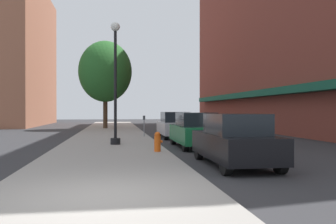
% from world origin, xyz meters
% --- Properties ---
extents(ground_plane, '(90.00, 90.00, 0.00)m').
position_xyz_m(ground_plane, '(4.00, 18.00, 0.00)').
color(ground_plane, '#2D2D30').
extents(sidewalk_slab, '(4.80, 50.00, 0.12)m').
position_xyz_m(sidewalk_slab, '(0.00, 19.00, 0.06)').
color(sidewalk_slab, gray).
rests_on(sidewalk_slab, ground).
extents(building_right_brick, '(6.80, 40.00, 22.59)m').
position_xyz_m(building_right_brick, '(14.99, 22.00, 11.27)').
color(building_right_brick, brown).
rests_on(building_right_brick, ground).
extents(building_far_background, '(6.80, 18.00, 16.05)m').
position_xyz_m(building_far_background, '(-11.01, 37.00, 8.01)').
color(building_far_background, '#9E6047').
rests_on(building_far_background, ground).
extents(lamppost, '(0.48, 0.48, 5.90)m').
position_xyz_m(lamppost, '(0.26, 10.51, 3.20)').
color(lamppost, black).
rests_on(lamppost, sidewalk_slab).
extents(fire_hydrant, '(0.33, 0.26, 0.79)m').
position_xyz_m(fire_hydrant, '(1.92, 7.22, 0.52)').
color(fire_hydrant, '#E05614').
rests_on(fire_hydrant, sidewalk_slab).
extents(parking_meter_near, '(0.14, 0.09, 1.31)m').
position_xyz_m(parking_meter_near, '(2.05, 15.46, 0.95)').
color(parking_meter_near, slate).
rests_on(parking_meter_near, sidewalk_slab).
extents(tree_near, '(4.85, 4.85, 7.98)m').
position_xyz_m(tree_near, '(-0.62, 26.36, 5.30)').
color(tree_near, '#422D1E').
rests_on(tree_near, sidewalk_slab).
extents(car_black, '(1.80, 4.30, 1.66)m').
position_xyz_m(car_black, '(4.00, 3.96, 0.81)').
color(car_black, black).
rests_on(car_black, ground).
extents(car_green, '(1.80, 4.30, 1.66)m').
position_xyz_m(car_green, '(4.00, 9.63, 0.81)').
color(car_green, black).
rests_on(car_green, ground).
extents(car_silver, '(1.80, 4.30, 1.66)m').
position_xyz_m(car_silver, '(4.00, 15.53, 0.81)').
color(car_silver, black).
rests_on(car_silver, ground).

